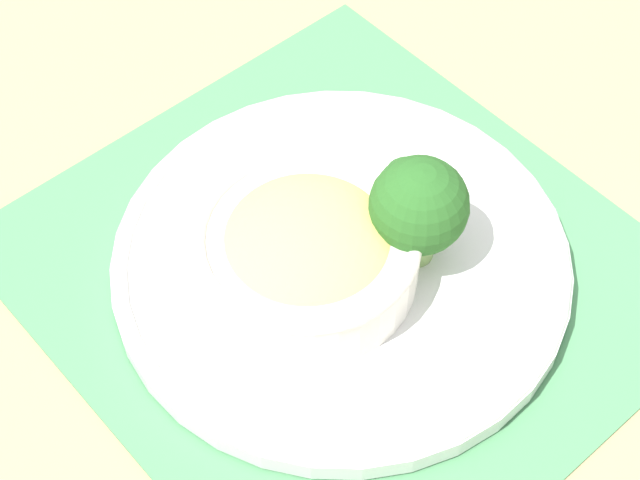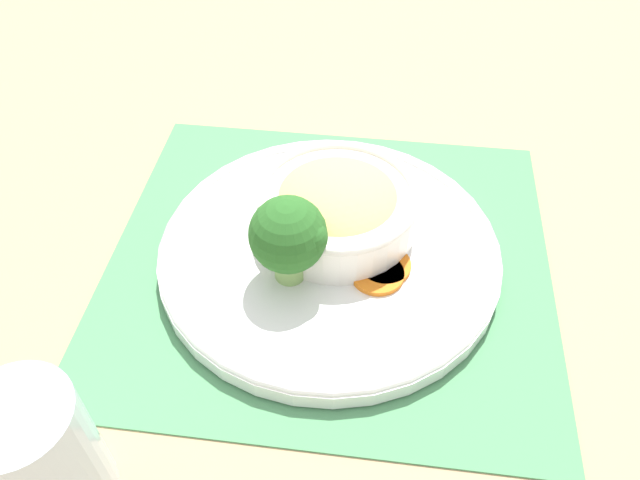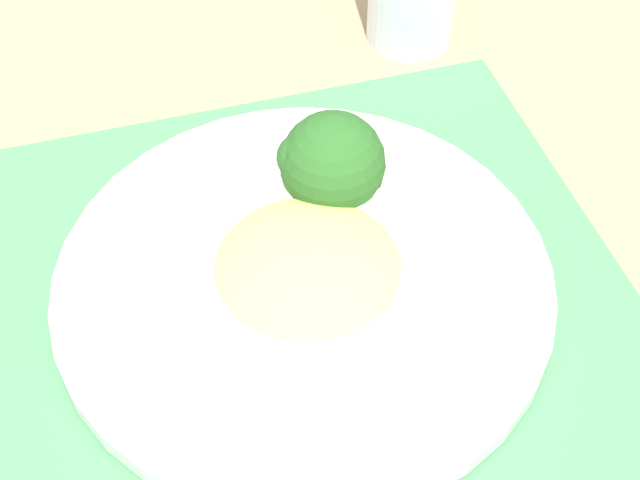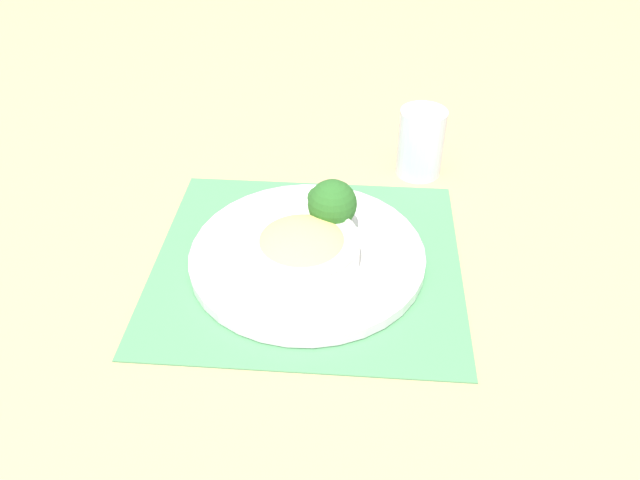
# 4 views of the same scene
# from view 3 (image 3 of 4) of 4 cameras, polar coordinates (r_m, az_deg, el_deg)

# --- Properties ---
(ground_plane) EXTENTS (4.00, 4.00, 0.00)m
(ground_plane) POSITION_cam_3_polar(r_m,az_deg,el_deg) (0.59, -1.04, -3.38)
(ground_plane) COLOR tan
(placemat) EXTENTS (0.47, 0.44, 0.00)m
(placemat) POSITION_cam_3_polar(r_m,az_deg,el_deg) (0.59, -1.05, -3.26)
(placemat) COLOR #4C8C59
(placemat) RESTS_ON ground_plane
(plate) EXTENTS (0.32, 0.32, 0.02)m
(plate) POSITION_cam_3_polar(r_m,az_deg,el_deg) (0.58, -1.06, -2.45)
(plate) COLOR white
(plate) RESTS_ON placemat
(bowl) EXTENTS (0.15, 0.15, 0.05)m
(bowl) POSITION_cam_3_polar(r_m,az_deg,el_deg) (0.54, -0.78, -2.61)
(bowl) COLOR silver
(bowl) RESTS_ON plate
(broccoli_floret) EXTENTS (0.07, 0.07, 0.09)m
(broccoli_floret) POSITION_cam_3_polar(r_m,az_deg,el_deg) (0.57, 0.76, 4.82)
(broccoli_floret) COLOR #84AD5B
(broccoli_floret) RESTS_ON plate
(carrot_slice_near) EXTENTS (0.05, 0.05, 0.01)m
(carrot_slice_near) POSITION_cam_3_polar(r_m,az_deg,el_deg) (0.59, -6.35, -0.71)
(carrot_slice_near) COLOR orange
(carrot_slice_near) RESTS_ON plate
(carrot_slice_middle) EXTENTS (0.05, 0.05, 0.01)m
(carrot_slice_middle) POSITION_cam_3_polar(r_m,az_deg,el_deg) (0.58, -6.67, -1.66)
(carrot_slice_middle) COLOR orange
(carrot_slice_middle) RESTS_ON plate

